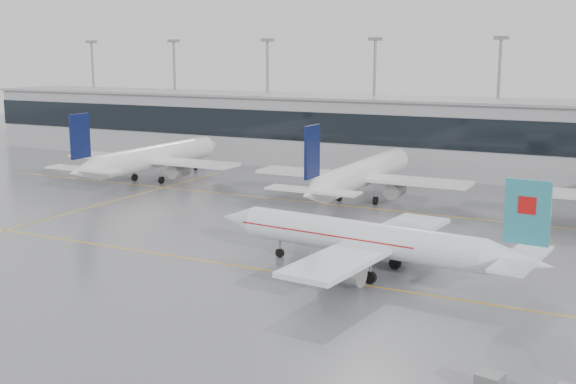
% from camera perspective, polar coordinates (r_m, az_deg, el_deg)
% --- Properties ---
extents(ground, '(320.00, 320.00, 0.00)m').
position_cam_1_polar(ground, '(69.07, -4.55, -5.76)').
color(ground, slate).
rests_on(ground, ground).
extents(taxi_line_main, '(120.00, 0.25, 0.01)m').
position_cam_1_polar(taxi_line_main, '(69.06, -4.55, -5.75)').
color(taxi_line_main, '#EEA718').
rests_on(taxi_line_main, ground).
extents(taxi_line_north, '(120.00, 0.25, 0.01)m').
position_cam_1_polar(taxi_line_north, '(95.12, 4.93, -1.13)').
color(taxi_line_north, '#EEA718').
rests_on(taxi_line_north, ground).
extents(taxi_line_cross, '(0.25, 60.00, 0.01)m').
position_cam_1_polar(taxi_line_cross, '(98.34, -14.95, -1.07)').
color(taxi_line_cross, '#EEA718').
rests_on(taxi_line_cross, ground).
extents(terminal, '(180.00, 15.00, 12.00)m').
position_cam_1_polar(terminal, '(124.08, 10.57, 4.34)').
color(terminal, '#9C9C9F').
rests_on(terminal, ground).
extents(terminal_glass, '(180.00, 0.20, 5.00)m').
position_cam_1_polar(terminal_glass, '(116.73, 9.53, 4.71)').
color(terminal_glass, black).
rests_on(terminal_glass, ground).
extents(terminal_roof, '(182.00, 16.00, 0.40)m').
position_cam_1_polar(terminal_roof, '(123.54, 10.67, 7.20)').
color(terminal_roof, gray).
rests_on(terminal_roof, ground).
extents(light_masts, '(156.40, 1.00, 22.60)m').
position_cam_1_polar(light_masts, '(129.24, 11.45, 7.83)').
color(light_masts, gray).
rests_on(light_masts, ground).
extents(air_canada_jet, '(33.09, 25.68, 10.00)m').
position_cam_1_polar(air_canada_jet, '(65.70, 6.65, -3.84)').
color(air_canada_jet, white).
rests_on(air_canada_jet, ground).
extents(parked_jet_b, '(29.64, 36.96, 11.72)m').
position_cam_1_polar(parked_jet_b, '(115.01, -10.71, 2.68)').
color(parked_jet_b, white).
rests_on(parked_jet_b, ground).
extents(parked_jet_c, '(29.64, 36.96, 11.72)m').
position_cam_1_polar(parked_jet_c, '(97.81, 5.78, 1.40)').
color(parked_jet_c, white).
rests_on(parked_jet_c, ground).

